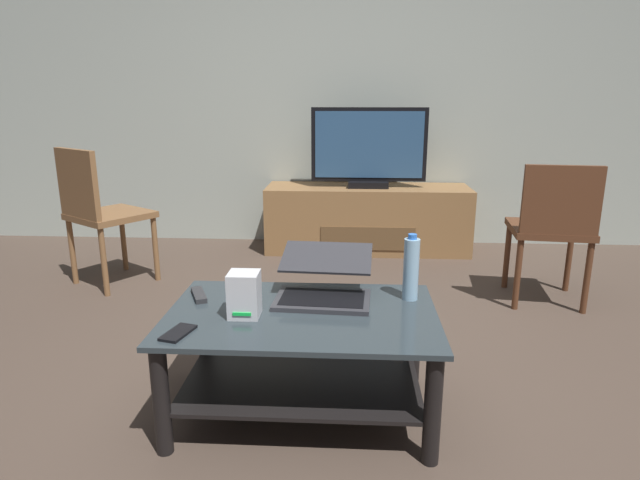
{
  "coord_description": "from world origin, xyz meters",
  "views": [
    {
      "loc": [
        0.11,
        -2.08,
        1.22
      ],
      "look_at": [
        -0.03,
        0.31,
        0.58
      ],
      "focal_mm": 30.05,
      "sensor_mm": 36.0,
      "label": 1
    }
  ],
  "objects_px": {
    "media_cabinet": "(367,218)",
    "laptop": "(324,282)",
    "water_bottle_near": "(411,269)",
    "side_chair": "(98,209)",
    "television": "(369,149)",
    "cell_phone": "(178,333)",
    "router_box": "(244,294)",
    "dining_chair": "(553,225)",
    "tv_remote": "(199,295)",
    "coffee_table": "(302,345)"
  },
  "relations": [
    {
      "from": "side_chair",
      "to": "tv_remote",
      "type": "height_order",
      "value": "side_chair"
    },
    {
      "from": "side_chair",
      "to": "router_box",
      "type": "relative_size",
      "value": 5.37
    },
    {
      "from": "media_cabinet",
      "to": "router_box",
      "type": "bearing_deg",
      "value": -102.21
    },
    {
      "from": "coffee_table",
      "to": "dining_chair",
      "type": "relative_size",
      "value": 1.2
    },
    {
      "from": "television",
      "to": "side_chair",
      "type": "xyz_separation_m",
      "value": [
        -1.76,
        -0.94,
        -0.3
      ]
    },
    {
      "from": "tv_remote",
      "to": "television",
      "type": "bearing_deg",
      "value": 47.62
    },
    {
      "from": "media_cabinet",
      "to": "television",
      "type": "relative_size",
      "value": 1.8
    },
    {
      "from": "side_chair",
      "to": "water_bottle_near",
      "type": "height_order",
      "value": "side_chair"
    },
    {
      "from": "coffee_table",
      "to": "television",
      "type": "xyz_separation_m",
      "value": [
        0.31,
        2.35,
        0.53
      ]
    },
    {
      "from": "dining_chair",
      "to": "cell_phone",
      "type": "relative_size",
      "value": 6.11
    },
    {
      "from": "coffee_table",
      "to": "television",
      "type": "relative_size",
      "value": 1.14
    },
    {
      "from": "television",
      "to": "tv_remote",
      "type": "bearing_deg",
      "value": -108.63
    },
    {
      "from": "television",
      "to": "dining_chair",
      "type": "distance_m",
      "value": 1.57
    },
    {
      "from": "laptop",
      "to": "television",
      "type": "bearing_deg",
      "value": 83.77
    },
    {
      "from": "router_box",
      "to": "cell_phone",
      "type": "distance_m",
      "value": 0.28
    },
    {
      "from": "side_chair",
      "to": "cell_phone",
      "type": "relative_size",
      "value": 6.5
    },
    {
      "from": "cell_phone",
      "to": "water_bottle_near",
      "type": "bearing_deg",
      "value": 39.87
    },
    {
      "from": "television",
      "to": "laptop",
      "type": "xyz_separation_m",
      "value": [
        -0.24,
        -2.18,
        -0.33
      ]
    },
    {
      "from": "dining_chair",
      "to": "side_chair",
      "type": "xyz_separation_m",
      "value": [
        -2.81,
        0.18,
        0.03
      ]
    },
    {
      "from": "laptop",
      "to": "water_bottle_near",
      "type": "xyz_separation_m",
      "value": [
        0.35,
        -0.01,
        0.07
      ]
    },
    {
      "from": "dining_chair",
      "to": "water_bottle_near",
      "type": "distance_m",
      "value": 1.42
    },
    {
      "from": "coffee_table",
      "to": "tv_remote",
      "type": "bearing_deg",
      "value": 163.31
    },
    {
      "from": "television",
      "to": "router_box",
      "type": "height_order",
      "value": "television"
    },
    {
      "from": "side_chair",
      "to": "water_bottle_near",
      "type": "relative_size",
      "value": 3.36
    },
    {
      "from": "side_chair",
      "to": "tv_remote",
      "type": "bearing_deg",
      "value": -51.62
    },
    {
      "from": "coffee_table",
      "to": "dining_chair",
      "type": "xyz_separation_m",
      "value": [
        1.36,
        1.23,
        0.2
      ]
    },
    {
      "from": "television",
      "to": "cell_phone",
      "type": "bearing_deg",
      "value": -105.71
    },
    {
      "from": "television",
      "to": "water_bottle_near",
      "type": "bearing_deg",
      "value": -87.15
    },
    {
      "from": "media_cabinet",
      "to": "laptop",
      "type": "height_order",
      "value": "laptop"
    },
    {
      "from": "media_cabinet",
      "to": "router_box",
      "type": "height_order",
      "value": "router_box"
    },
    {
      "from": "media_cabinet",
      "to": "cell_phone",
      "type": "xyz_separation_m",
      "value": [
        -0.72,
        -2.59,
        0.17
      ]
    },
    {
      "from": "water_bottle_near",
      "to": "coffee_table",
      "type": "bearing_deg",
      "value": -159.03
    },
    {
      "from": "tv_remote",
      "to": "router_box",
      "type": "bearing_deg",
      "value": -62.18
    },
    {
      "from": "dining_chair",
      "to": "router_box",
      "type": "distance_m",
      "value": 2.03
    },
    {
      "from": "cell_phone",
      "to": "laptop",
      "type": "bearing_deg",
      "value": 53.9
    },
    {
      "from": "dining_chair",
      "to": "cell_phone",
      "type": "xyz_separation_m",
      "value": [
        -1.77,
        -1.45,
        -0.06
      ]
    },
    {
      "from": "coffee_table",
      "to": "tv_remote",
      "type": "height_order",
      "value": "tv_remote"
    },
    {
      "from": "television",
      "to": "water_bottle_near",
      "type": "xyz_separation_m",
      "value": [
        0.11,
        -2.19,
        -0.26
      ]
    },
    {
      "from": "media_cabinet",
      "to": "water_bottle_near",
      "type": "height_order",
      "value": "water_bottle_near"
    },
    {
      "from": "coffee_table",
      "to": "water_bottle_near",
      "type": "bearing_deg",
      "value": 20.97
    },
    {
      "from": "media_cabinet",
      "to": "television",
      "type": "distance_m",
      "value": 0.56
    },
    {
      "from": "water_bottle_near",
      "to": "media_cabinet",
      "type": "bearing_deg",
      "value": 92.83
    },
    {
      "from": "coffee_table",
      "to": "television",
      "type": "bearing_deg",
      "value": 82.38
    },
    {
      "from": "television",
      "to": "tv_remote",
      "type": "height_order",
      "value": "television"
    },
    {
      "from": "router_box",
      "to": "water_bottle_near",
      "type": "height_order",
      "value": "water_bottle_near"
    },
    {
      "from": "water_bottle_near",
      "to": "side_chair",
      "type": "bearing_deg",
      "value": 146.32
    },
    {
      "from": "router_box",
      "to": "laptop",
      "type": "bearing_deg",
      "value": 37.22
    },
    {
      "from": "dining_chair",
      "to": "television",
      "type": "bearing_deg",
      "value": 133.1
    },
    {
      "from": "coffee_table",
      "to": "television",
      "type": "distance_m",
      "value": 2.43
    },
    {
      "from": "media_cabinet",
      "to": "router_box",
      "type": "xyz_separation_m",
      "value": [
        -0.52,
        -2.42,
        0.25
      ]
    }
  ]
}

